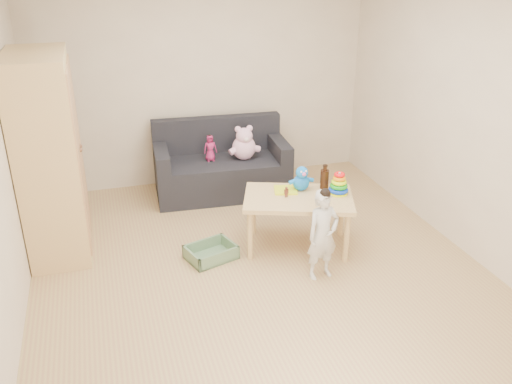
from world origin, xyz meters
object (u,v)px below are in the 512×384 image
object	(u,v)px
play_table	(298,222)
toddler	(323,236)
wardrobe	(49,156)
sofa	(222,176)

from	to	relation	value
play_table	toddler	xyz separation A→B (m)	(0.02, -0.56, 0.14)
wardrobe	toddler	distance (m)	2.60
wardrobe	sofa	xyz separation A→B (m)	(1.80, 0.78, -0.72)
sofa	toddler	world-z (taller)	toddler
sofa	play_table	size ratio (longest dim) A/B	1.51
play_table	wardrobe	bearing A→B (deg)	162.79
sofa	play_table	distance (m)	1.52
play_table	toddler	distance (m)	0.58
play_table	toddler	size ratio (longest dim) A/B	1.27
toddler	sofa	bearing A→B (deg)	93.06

